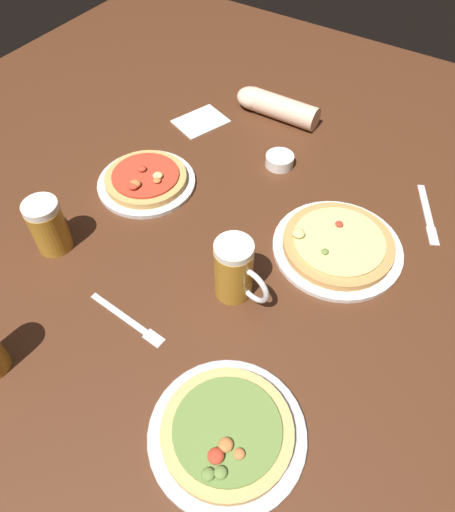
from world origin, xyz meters
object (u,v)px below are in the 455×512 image
pizza_plate_side (338,245)px  pizza_plate_far (146,180)px  napkin_folded (201,121)px  pizza_plate_near (227,433)px  ramekin_sauce (280,160)px  fork_left (128,320)px  diner_arm (273,105)px  beer_mug_amber (235,270)px  knife_spare (428,214)px  beer_mug_pale (47,225)px

pizza_plate_side → pizza_plate_far: bearing=-172.8°
pizza_plate_side → napkin_folded: bearing=156.6°
pizza_plate_near → napkin_folded: (-0.59, 0.76, -0.01)m
pizza_plate_side → ramekin_sauce: (-0.27, 0.20, 0.00)m
ramekin_sauce → fork_left: 0.62m
pizza_plate_near → pizza_plate_far: 0.71m
pizza_plate_far → diner_arm: bearing=74.4°
beer_mug_amber → knife_spare: size_ratio=0.77×
pizza_plate_near → pizza_plate_side: 0.51m
napkin_folded → fork_left: 0.72m
pizza_plate_far → beer_mug_amber: size_ratio=1.71×
pizza_plate_side → beer_mug_amber: bearing=-121.1°
knife_spare → diner_arm: diner_arm is taller
pizza_plate_side → knife_spare: size_ratio=1.55×
beer_mug_amber → knife_spare: beer_mug_amber is taller
pizza_plate_near → pizza_plate_side: pizza_plate_side is taller
beer_mug_amber → beer_mug_pale: (-0.44, -0.12, -0.01)m
pizza_plate_near → knife_spare: size_ratio=1.44×
pizza_plate_far → pizza_plate_side: size_ratio=0.85×
beer_mug_pale → napkin_folded: (0.01, 0.60, -0.06)m
pizza_plate_near → knife_spare: pizza_plate_near is taller
ramekin_sauce → knife_spare: (0.41, 0.03, -0.01)m
pizza_plate_side → beer_mug_pale: size_ratio=2.24×
pizza_plate_side → beer_mug_amber: beer_mug_amber is taller
pizza_plate_far → pizza_plate_near: bearing=-39.2°
beer_mug_pale → diner_arm: size_ratio=0.51×
pizza_plate_side → beer_mug_pale: (-0.58, -0.35, 0.05)m
beer_mug_amber → ramekin_sauce: bearing=106.1°
beer_mug_amber → pizza_plate_near: bearing=-60.2°
napkin_folded → pizza_plate_side: bearing=-23.4°
pizza_plate_side → napkin_folded: size_ratio=2.06×
pizza_plate_near → ramekin_sauce: size_ratio=3.64×
pizza_plate_near → fork_left: bearing=163.9°
pizza_plate_far → knife_spare: 0.74m
knife_spare → ramekin_sauce: bearing=-175.2°
pizza_plate_far → ramekin_sauce: 0.37m
pizza_plate_far → pizza_plate_side: 0.53m
pizza_plate_near → pizza_plate_far: (-0.55, 0.45, 0.00)m
ramekin_sauce → napkin_folded: 0.31m
beer_mug_pale → knife_spare: size_ratio=0.69×
pizza_plate_near → beer_mug_amber: size_ratio=1.87×
beer_mug_amber → ramekin_sauce: size_ratio=1.94×
pizza_plate_far → pizza_plate_side: same height
napkin_folded → knife_spare: napkin_folded is taller
pizza_plate_near → diner_arm: bearing=114.6°
beer_mug_amber → diner_arm: bearing=112.2°
beer_mug_amber → ramekin_sauce: 0.46m
beer_mug_amber → napkin_folded: beer_mug_amber is taller
beer_mug_amber → napkin_folded: 0.65m
pizza_plate_side → pizza_plate_near: bearing=-88.0°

